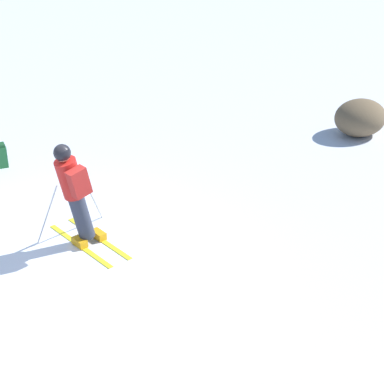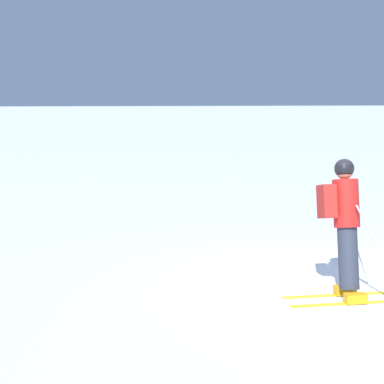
% 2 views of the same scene
% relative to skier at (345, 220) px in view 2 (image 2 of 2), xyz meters
% --- Properties ---
extents(ground_plane, '(300.00, 300.00, 0.00)m').
position_rel_skier_xyz_m(ground_plane, '(0.48, -0.03, -1.02)').
color(ground_plane, white).
extents(skier, '(1.29, 1.73, 1.84)m').
position_rel_skier_xyz_m(skier, '(0.00, 0.00, 0.00)').
color(skier, yellow).
rests_on(skier, ground).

